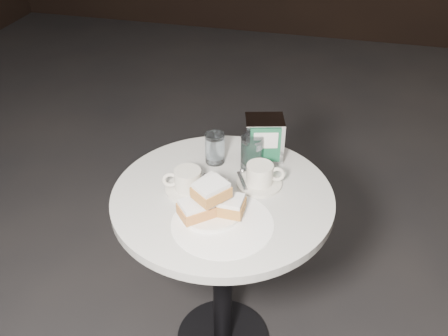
% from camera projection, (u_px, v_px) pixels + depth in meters
% --- Properties ---
extents(cafe_table, '(0.70, 0.70, 0.74)m').
position_uv_depth(cafe_table, '(223.00, 240.00, 1.68)').
color(cafe_table, black).
rests_on(cafe_table, ground).
extents(sugar_spill, '(0.37, 0.37, 0.00)m').
position_uv_depth(sugar_spill, '(222.00, 223.00, 1.45)').
color(sugar_spill, white).
rests_on(sugar_spill, cafe_table).
extents(beignet_plate, '(0.25, 0.25, 0.12)m').
position_uv_depth(beignet_plate, '(211.00, 202.00, 1.46)').
color(beignet_plate, white).
rests_on(beignet_plate, cafe_table).
extents(coffee_cup_left, '(0.18, 0.18, 0.08)m').
position_uv_depth(coffee_cup_left, '(187.00, 182.00, 1.56)').
color(coffee_cup_left, silver).
rests_on(coffee_cup_left, cafe_table).
extents(coffee_cup_right, '(0.17, 0.17, 0.08)m').
position_uv_depth(coffee_cup_right, '(260.00, 176.00, 1.58)').
color(coffee_cup_right, beige).
rests_on(coffee_cup_right, cafe_table).
extents(water_glass_left, '(0.08, 0.08, 0.11)m').
position_uv_depth(water_glass_left, '(215.00, 148.00, 1.68)').
color(water_glass_left, white).
rests_on(water_glass_left, cafe_table).
extents(water_glass_right, '(0.09, 0.09, 0.12)m').
position_uv_depth(water_glass_right, '(251.00, 153.00, 1.65)').
color(water_glass_right, white).
rests_on(water_glass_right, cafe_table).
extents(napkin_dispenser, '(0.15, 0.13, 0.15)m').
position_uv_depth(napkin_dispenser, '(264.00, 138.00, 1.69)').
color(napkin_dispenser, silver).
rests_on(napkin_dispenser, cafe_table).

